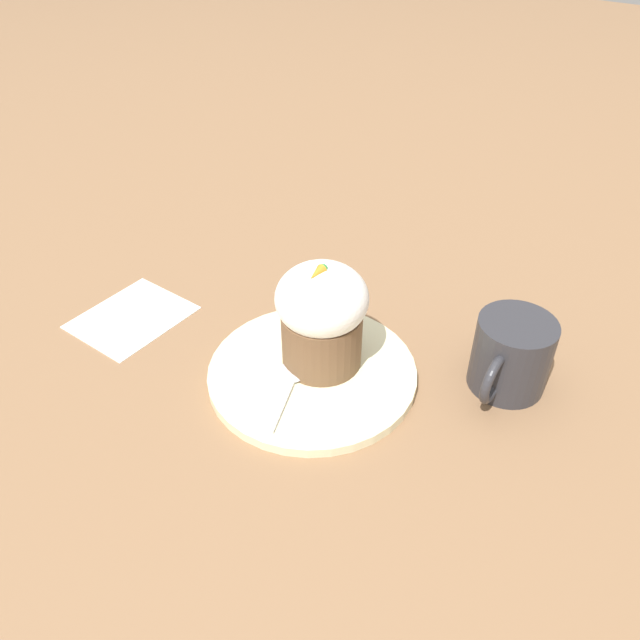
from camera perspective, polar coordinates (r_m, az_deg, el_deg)
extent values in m
plane|color=#846042|center=(0.63, -0.70, -5.19)|extent=(4.00, 4.00, 0.00)
cylinder|color=beige|center=(0.63, -0.71, -4.85)|extent=(0.21, 0.21, 0.01)
cylinder|color=brown|center=(0.62, 0.00, -1.56)|extent=(0.08, 0.08, 0.06)
ellipsoid|color=white|center=(0.59, 0.00, 2.05)|extent=(0.09, 0.09, 0.07)
cone|color=orange|center=(0.56, -0.52, 4.29)|extent=(0.02, 0.01, 0.01)
sphere|color=green|center=(0.57, 0.07, 4.75)|extent=(0.01, 0.01, 0.01)
cube|color=silver|center=(0.59, -3.69, -7.70)|extent=(0.07, 0.03, 0.00)
ellipsoid|color=silver|center=(0.62, -2.40, -4.63)|extent=(0.04, 0.04, 0.01)
cylinder|color=#2D2D33|center=(0.63, 17.10, -3.01)|extent=(0.08, 0.08, 0.08)
torus|color=#2D2D33|center=(0.60, 15.62, -5.19)|extent=(0.05, 0.01, 0.05)
cube|color=white|center=(0.74, -16.81, 0.27)|extent=(0.12, 0.10, 0.00)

